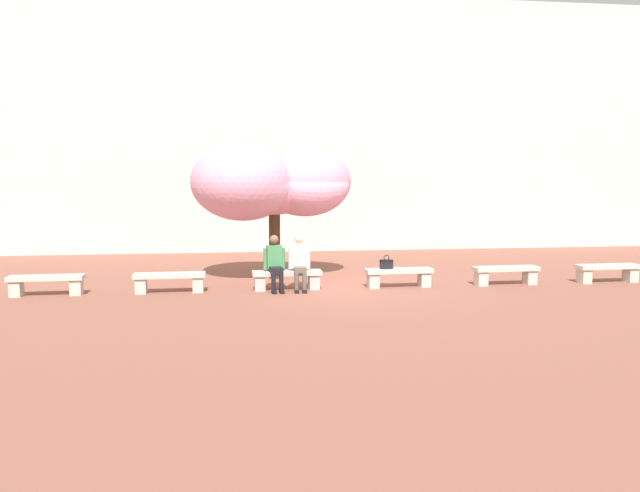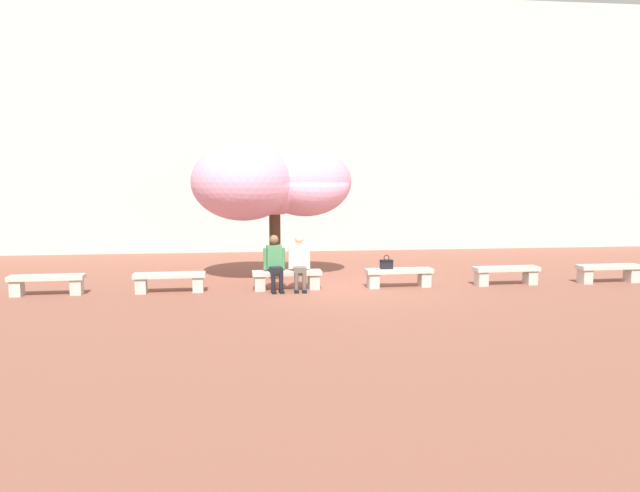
% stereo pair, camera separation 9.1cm
% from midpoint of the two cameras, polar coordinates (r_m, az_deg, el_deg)
% --- Properties ---
extents(ground_plane, '(100.00, 100.00, 0.00)m').
position_cam_midpoint_polar(ground_plane, '(14.81, 1.99, -3.90)').
color(ground_plane, brown).
extents(building_facade, '(30.06, 4.00, 8.92)m').
position_cam_midpoint_polar(building_facade, '(24.16, -1.80, 10.64)').
color(building_facade, beige).
rests_on(building_facade, ground).
extents(stone_bench_west_end, '(1.62, 0.47, 0.45)m').
position_cam_midpoint_polar(stone_bench_west_end, '(15.18, -23.90, -3.06)').
color(stone_bench_west_end, '#BCB7AD').
rests_on(stone_bench_west_end, ground).
extents(stone_bench_near_west, '(1.62, 0.47, 0.45)m').
position_cam_midpoint_polar(stone_bench_near_west, '(14.65, -13.76, -3.02)').
color(stone_bench_near_west, '#BCB7AD').
rests_on(stone_bench_near_west, ground).
extents(stone_bench_center, '(1.62, 0.47, 0.45)m').
position_cam_midpoint_polar(stone_bench_center, '(14.60, -3.21, -2.87)').
color(stone_bench_center, '#BCB7AD').
rests_on(stone_bench_center, ground).
extents(stone_bench_near_east, '(1.62, 0.47, 0.45)m').
position_cam_midpoint_polar(stone_bench_near_east, '(15.04, 7.05, -2.64)').
color(stone_bench_near_east, '#BCB7AD').
rests_on(stone_bench_near_east, ground).
extents(stone_bench_east_end, '(1.62, 0.47, 0.45)m').
position_cam_midpoint_polar(stone_bench_east_end, '(15.92, 16.45, -2.36)').
color(stone_bench_east_end, '#BCB7AD').
rests_on(stone_bench_east_end, ground).
extents(stone_bench_far_east, '(1.62, 0.47, 0.45)m').
position_cam_midpoint_polar(stone_bench_far_east, '(17.18, 24.66, -2.06)').
color(stone_bench_far_east, '#BCB7AD').
rests_on(stone_bench_far_east, ground).
extents(person_seated_left, '(0.51, 0.71, 1.29)m').
position_cam_midpoint_polar(person_seated_left, '(14.47, -4.33, -1.36)').
color(person_seated_left, black).
rests_on(person_seated_left, ground).
extents(person_seated_right, '(0.51, 0.69, 1.29)m').
position_cam_midpoint_polar(person_seated_right, '(14.51, -2.06, -1.32)').
color(person_seated_right, black).
rests_on(person_seated_right, ground).
extents(handbag, '(0.30, 0.15, 0.34)m').
position_cam_midpoint_polar(handbag, '(14.91, 5.92, -1.61)').
color(handbag, black).
rests_on(handbag, stone_bench_near_east).
extents(cherry_tree_main, '(4.10, 2.84, 3.49)m').
position_cam_midpoint_polar(cherry_tree_main, '(16.01, -4.91, 5.82)').
color(cherry_tree_main, '#473323').
rests_on(cherry_tree_main, ground).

